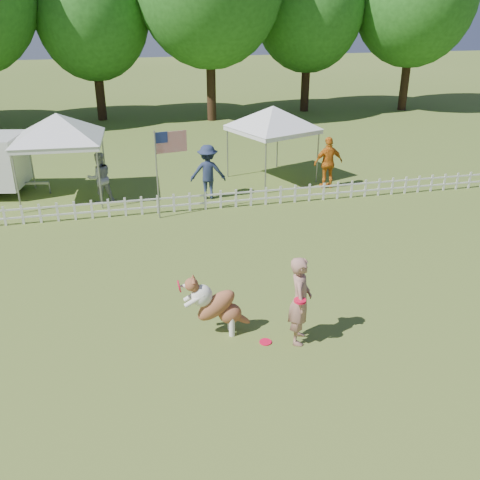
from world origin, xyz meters
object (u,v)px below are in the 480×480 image
at_px(handler, 300,300).
at_px(spectator_a, 100,178).
at_px(spectator_b, 208,172).
at_px(dog, 217,305).
at_px(canopy_tent_left, 62,158).
at_px(frisbee_on_turf, 265,342).
at_px(flag_pole, 157,176).
at_px(spectator_c, 328,163).
at_px(canopy_tent_right, 272,144).

xyz_separation_m(handler, spectator_a, (-3.77, 9.03, -0.06)).
bearing_deg(spectator_b, dog, 90.64).
distance_m(handler, canopy_tent_left, 10.92).
bearing_deg(frisbee_on_turf, dog, 148.55).
height_order(canopy_tent_left, flag_pole, canopy_tent_left).
relative_size(canopy_tent_left, flag_pole, 1.04).
height_order(spectator_b, spectator_c, same).
bearing_deg(spectator_a, spectator_c, 162.35).
height_order(dog, spectator_c, spectator_c).
height_order(dog, flag_pole, flag_pole).
bearing_deg(flag_pole, handler, -85.34).
bearing_deg(spectator_b, frisbee_on_turf, 96.78).
bearing_deg(canopy_tent_right, spectator_b, -171.28).
relative_size(frisbee_on_turf, canopy_tent_left, 0.09).
bearing_deg(spectator_a, flag_pole, 116.81).
height_order(spectator_a, spectator_c, spectator_c).
bearing_deg(canopy_tent_right, canopy_tent_left, 162.04).
bearing_deg(handler, canopy_tent_left, 47.20).
height_order(frisbee_on_turf, spectator_b, spectator_b).
relative_size(dog, spectator_a, 0.78).
relative_size(frisbee_on_turf, spectator_c, 0.13).
xyz_separation_m(handler, dog, (-1.49, 0.58, -0.24)).
bearing_deg(spectator_b, canopy_tent_left, -3.93).
relative_size(spectator_b, spectator_c, 1.00).
relative_size(canopy_tent_right, spectator_c, 1.46).
bearing_deg(spectator_c, frisbee_on_turf, 57.81).
distance_m(canopy_tent_right, spectator_b, 3.11).
distance_m(canopy_tent_left, flag_pole, 3.87).
relative_size(handler, flag_pole, 0.67).
xyz_separation_m(canopy_tent_left, canopy_tent_right, (7.33, 0.45, -0.07)).
height_order(handler, spectator_a, handler).
bearing_deg(dog, spectator_b, 85.30).
xyz_separation_m(handler, frisbee_on_turf, (-0.65, 0.06, -0.88)).
distance_m(frisbee_on_turf, canopy_tent_right, 10.65).
relative_size(dog, flag_pole, 0.48).
height_order(frisbee_on_turf, spectator_c, spectator_c).
xyz_separation_m(frisbee_on_turf, spectator_b, (0.38, 8.57, 0.90)).
xyz_separation_m(flag_pole, spectator_c, (6.10, 1.62, -0.43)).
relative_size(handler, canopy_tent_left, 0.64).
bearing_deg(dog, flag_pole, 98.75).
bearing_deg(canopy_tent_left, canopy_tent_right, 6.74).
distance_m(frisbee_on_turf, flag_pole, 7.36).
xyz_separation_m(flag_pole, spectator_a, (-1.72, 1.87, -0.51)).
bearing_deg(dog, canopy_tent_left, 114.57).
distance_m(dog, spectator_b, 8.15).
xyz_separation_m(handler, canopy_tent_right, (2.40, 10.18, 0.43)).
distance_m(canopy_tent_left, canopy_tent_right, 7.34).
xyz_separation_m(dog, spectator_a, (-2.27, 8.45, 0.19)).
xyz_separation_m(canopy_tent_left, flag_pole, (2.89, -2.57, -0.05)).
height_order(canopy_tent_left, canopy_tent_right, canopy_tent_left).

